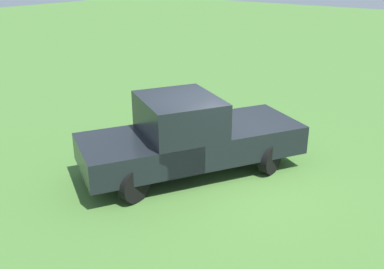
% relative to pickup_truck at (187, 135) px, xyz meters
% --- Properties ---
extents(ground_plane, '(80.00, 80.00, 0.00)m').
position_rel_pickup_truck_xyz_m(ground_plane, '(-0.33, 0.83, -0.91)').
color(ground_plane, '#477533').
extents(pickup_truck, '(5.17, 3.98, 1.79)m').
position_rel_pickup_truck_xyz_m(pickup_truck, '(0.00, 0.00, 0.00)').
color(pickup_truck, black).
rests_on(pickup_truck, ground_plane).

